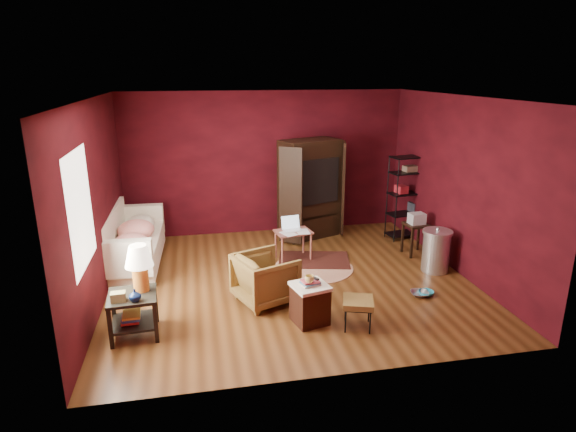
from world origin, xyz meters
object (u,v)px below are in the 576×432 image
armchair (265,276)px  tv_armoire (310,187)px  wire_shelving (409,193)px  side_table (136,282)px  sofa (133,246)px  laptop_desk (293,234)px  hamper (310,303)px

armchair → tv_armoire: 2.99m
armchair → wire_shelving: size_ratio=0.48×
side_table → sofa: bearing=97.4°
laptop_desk → wire_shelving: bearing=6.7°
hamper → sofa: bearing=135.5°
laptop_desk → wire_shelving: (2.43, 0.68, 0.43)m
laptop_desk → wire_shelving: wire_shelving is taller
tv_armoire → wire_shelving: 1.91m
side_table → hamper: size_ratio=1.87×
side_table → tv_armoire: bearing=46.7°
armchair → laptop_desk: 1.65m
hamper → tv_armoire: size_ratio=0.32×
tv_armoire → hamper: bearing=-124.3°
armchair → wire_shelving: bearing=-76.8°
armchair → hamper: (0.48, -0.70, -0.11)m
armchair → hamper: bearing=-167.2°
sofa → side_table: side_table is taller
armchair → laptop_desk: size_ratio=1.04×
armchair → side_table: 1.78m
sofa → tv_armoire: size_ratio=0.98×
hamper → wire_shelving: (2.66, 2.87, 0.61)m
laptop_desk → wire_shelving: 2.56m
hamper → wire_shelving: size_ratio=0.38×
hamper → laptop_desk: (0.23, 2.19, 0.19)m
hamper → tv_armoire: 3.50m
hamper → tv_armoire: bearing=76.3°
armchair → laptop_desk: bearing=-47.0°
sofa → wire_shelving: size_ratio=1.15×
sofa → armchair: bearing=-129.6°
side_table → hamper: side_table is taller
hamper → laptop_desk: bearing=83.9°
wire_shelving → hamper: bearing=-142.8°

